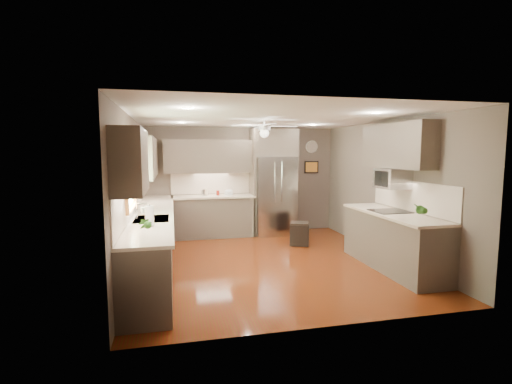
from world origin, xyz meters
name	(u,v)px	position (x,y,z in m)	size (l,w,h in m)	color
floor	(268,262)	(0.00, 0.00, 0.00)	(5.00, 5.00, 0.00)	#55280B
ceiling	(269,118)	(0.00, 0.00, 2.50)	(5.00, 5.00, 0.00)	white
wall_back	(242,180)	(0.00, 2.50, 1.25)	(4.50, 4.50, 0.00)	brown
wall_front	(328,216)	(0.00, -2.50, 1.25)	(4.50, 4.50, 0.00)	brown
wall_left	(132,195)	(-2.25, 0.00, 1.25)	(5.00, 5.00, 0.00)	brown
wall_right	(385,188)	(2.25, 0.00, 1.25)	(5.00, 5.00, 0.00)	brown
canister_b	(203,193)	(-0.94, 2.20, 1.01)	(0.09, 0.09, 0.14)	silver
canister_c	(205,192)	(-0.89, 2.22, 1.03)	(0.10, 0.10, 0.16)	beige
canister_d	(218,193)	(-0.61, 2.18, 1.00)	(0.07, 0.07, 0.11)	maroon
soap_bottle	(144,210)	(-2.07, -0.15, 1.03)	(0.08, 0.08, 0.17)	white
potted_plant_left	(145,224)	(-1.94, -1.67, 1.09)	(0.15, 0.10, 0.29)	#255418
potted_plant_right	(420,209)	(1.92, -1.44, 1.09)	(0.17, 0.13, 0.30)	#255418
bowl	(229,194)	(-0.36, 2.17, 0.97)	(0.21, 0.21, 0.05)	beige
left_run	(153,239)	(-1.95, 0.15, 0.48)	(0.65, 4.70, 1.45)	brown
back_run	(213,215)	(-0.72, 2.20, 0.48)	(1.85, 0.65, 1.45)	brown
uppers	(220,155)	(-0.74, 0.71, 1.87)	(4.50, 4.70, 0.95)	brown
window	(130,178)	(-2.22, -0.50, 1.55)	(0.05, 1.12, 0.92)	#BFF2B2
sink	(152,221)	(-1.93, -0.50, 0.91)	(0.50, 0.70, 0.32)	silver
refrigerator	(274,184)	(0.70, 2.16, 1.19)	(1.06, 0.75, 2.45)	silver
right_run	(393,240)	(1.93, -0.80, 0.48)	(0.70, 2.20, 1.45)	brown
microwave	(392,178)	(2.03, -0.55, 1.48)	(0.43, 0.55, 0.34)	silver
ceiling_fan	(264,129)	(0.00, 0.30, 2.33)	(1.18, 1.18, 0.32)	white
recessed_lights	(261,120)	(-0.04, 0.40, 2.49)	(2.84, 3.14, 0.01)	white
wall_clock	(312,147)	(1.75, 2.48, 2.05)	(0.30, 0.03, 0.30)	white
framed_print	(311,167)	(1.75, 2.48, 1.55)	(0.36, 0.03, 0.30)	black
stool	(299,234)	(0.94, 1.01, 0.24)	(0.50, 0.50, 0.47)	black
paper_towel	(149,216)	(-1.93, -1.07, 1.08)	(0.11, 0.11, 0.28)	white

